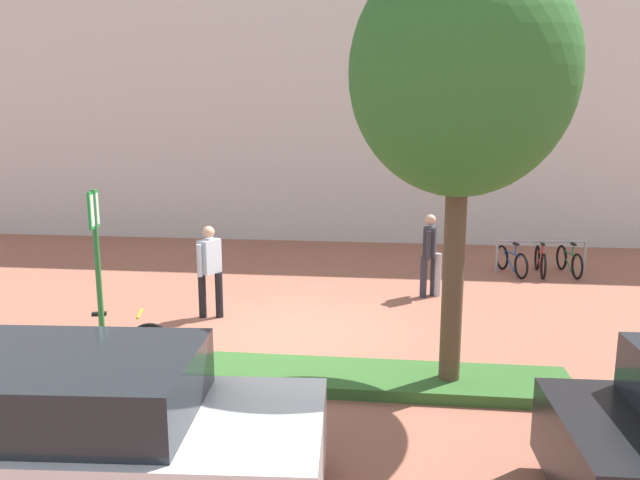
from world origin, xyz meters
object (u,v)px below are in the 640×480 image
Objects in this scene: parking_sign_post at (97,256)px; person_shirt_blue at (210,266)px; car_white_hatch at (82,437)px; tree_sidewalk at (462,74)px; person_suited_navy at (430,250)px; bike_at_sign at (114,345)px; bollard_steel at (437,275)px; bike_rack_cluster at (540,260)px.

parking_sign_post is 1.55× the size of person_shirt_blue.
parking_sign_post is 0.60× the size of car_white_hatch.
car_white_hatch is at bearing -139.05° from tree_sidewalk.
parking_sign_post is 1.55× the size of person_suited_navy.
person_suited_navy is (-0.03, 4.52, -3.17)m from tree_sidewalk.
person_suited_navy is (4.81, 4.34, 0.63)m from bike_at_sign.
tree_sidewalk is 3.33× the size of person_shirt_blue.
tree_sidewalk is at bearing -32.64° from person_shirt_blue.
tree_sidewalk is 3.33× the size of person_suited_navy.
tree_sidewalk reaches higher than parking_sign_post.
tree_sidewalk is 6.16m from bike_at_sign.
bike_at_sign is at bearing 110.87° from car_white_hatch.
bike_at_sign is 6.65m from bollard_steel.
person_suited_navy reaches higher than bike_at_sign.
bollard_steel is at bearing 24.60° from person_shirt_blue.
bike_rack_cluster is 3.57m from person_suited_navy.
tree_sidewalk is at bearing -89.60° from person_suited_navy.
bike_at_sign is 0.96× the size of person_suited_navy.
bike_rack_cluster is (2.71, 6.72, -3.81)m from tree_sidewalk.
bollard_steel is at bearing 18.98° from person_suited_navy.
person_suited_navy is at bearing 24.83° from person_shirt_blue.
bike_rack_cluster is at bearing 68.05° from tree_sidewalk.
bike_rack_cluster is at bearing 41.24° from parking_sign_post.
person_suited_navy is 1.00× the size of person_shirt_blue.
tree_sidewalk is 2.72× the size of bike_rack_cluster.
bollard_steel is 0.52× the size of person_shirt_blue.
tree_sidewalk is 3.49× the size of bike_at_sign.
car_white_hatch is at bearing -122.62° from bike_rack_cluster.
parking_sign_post is at bearing 179.71° from tree_sidewalk.
parking_sign_post is at bearing -138.08° from bollard_steel.
car_white_hatch reaches higher than bike_rack_cluster.
bike_rack_cluster is 3.33m from bollard_steel.
parking_sign_post is 1.39m from bike_at_sign.
person_suited_navy is at bearing 90.40° from tree_sidewalk.
bike_rack_cluster is (7.64, 6.70, -1.38)m from parking_sign_post.
parking_sign_post is 10.25m from bike_rack_cluster.
bike_at_sign is (0.09, 0.16, -1.38)m from parking_sign_post.
bike_rack_cluster is at bearing 39.85° from bollard_steel.
person_suited_navy reaches higher than bike_rack_cluster.
bike_at_sign is 6.51m from person_suited_navy.
person_shirt_blue is (0.73, 2.45, 0.63)m from bike_at_sign.
car_white_hatch reaches higher than bollard_steel.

